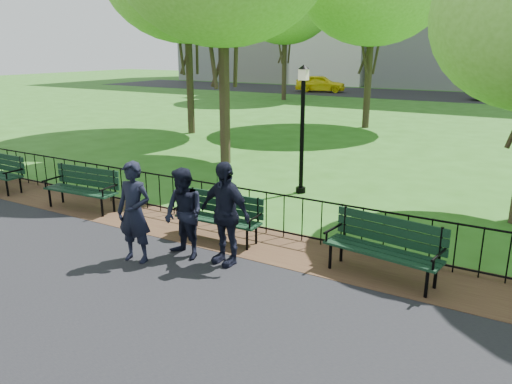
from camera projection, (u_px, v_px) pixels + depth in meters
The scene contains 15 objects.
ground at pixel (181, 263), 8.79m from camera, with size 120.00×120.00×0.00m, color #2A5917.
asphalt_path at pixel (1, 363), 5.98m from camera, with size 60.00×9.20×0.01m, color black.
dirt_strip at pixel (228, 235), 10.02m from camera, with size 60.00×1.60×0.01m, color #362116.
far_street at pixel (474, 98), 37.69m from camera, with size 70.00×9.00×0.01m, color black.
iron_fence at pixel (241, 206), 10.30m from camera, with size 24.06×0.06×1.00m.
park_bench_main at pixel (208, 209), 9.76m from camera, with size 1.76×0.60×0.99m.
park_bench_left_a at pixel (83, 184), 11.57m from camera, with size 1.90×0.71×1.06m.
park_bench_right_a at pixel (385, 241), 8.09m from camera, with size 1.97×0.85×1.09m.
lamppost at pixel (302, 125), 12.54m from camera, with size 0.29×0.29×3.25m.
tree_far_w at pixel (285, 0), 34.27m from camera, with size 7.02×7.02×9.78m.
person_left at pixel (134, 212), 8.63m from camera, with size 0.65×0.43×1.79m, color black.
person_mid at pixel (184, 214), 8.78m from camera, with size 0.79×0.41×1.63m, color black.
person_right at pixel (225, 213), 8.53m from camera, with size 1.07×0.44×1.82m, color black.
taxi at pixel (321, 83), 42.21m from camera, with size 1.68×4.17×1.42m, color yellow.
sedan_silver at pixel (507, 89), 35.03m from camera, with size 1.70×4.88×1.61m, color #AAACB2.
Camera 1 is at (5.27, -6.28, 3.65)m, focal length 35.00 mm.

